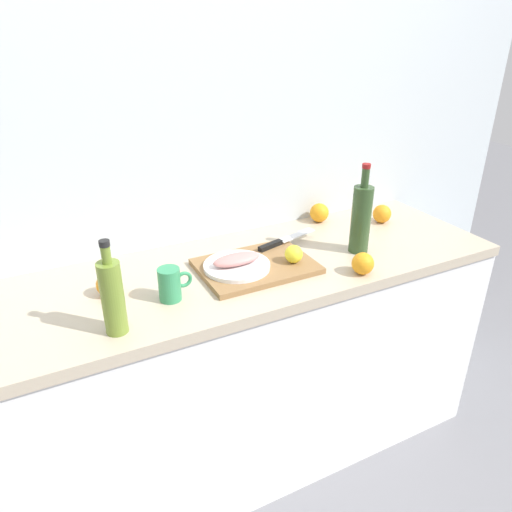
{
  "coord_description": "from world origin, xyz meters",
  "views": [
    {
      "loc": [
        -0.63,
        -1.38,
        1.7
      ],
      "look_at": [
        0.06,
        -0.03,
        0.95
      ],
      "focal_mm": 33.69,
      "sensor_mm": 36.0,
      "label": 1
    }
  ],
  "objects_px": {
    "fish_fillet": "(237,259)",
    "wine_bottle": "(361,218)",
    "chef_knife": "(280,242)",
    "lemon_0": "(294,254)",
    "coffee_mug_0": "(170,284)",
    "orange_0": "(108,285)",
    "white_plate": "(237,266)",
    "olive_oil_bottle": "(112,296)",
    "cutting_board": "(256,266)"
  },
  "relations": [
    {
      "from": "fish_fillet",
      "to": "chef_knife",
      "type": "relative_size",
      "value": 0.61
    },
    {
      "from": "lemon_0",
      "to": "orange_0",
      "type": "xyz_separation_m",
      "value": [
        -0.63,
        0.1,
        -0.01
      ]
    },
    {
      "from": "coffee_mug_0",
      "to": "white_plate",
      "type": "bearing_deg",
      "value": 14.09
    },
    {
      "from": "chef_knife",
      "to": "orange_0",
      "type": "distance_m",
      "value": 0.67
    },
    {
      "from": "fish_fillet",
      "to": "coffee_mug_0",
      "type": "height_order",
      "value": "coffee_mug_0"
    },
    {
      "from": "orange_0",
      "to": "lemon_0",
      "type": "bearing_deg",
      "value": -9.33
    },
    {
      "from": "lemon_0",
      "to": "wine_bottle",
      "type": "distance_m",
      "value": 0.3
    },
    {
      "from": "lemon_0",
      "to": "wine_bottle",
      "type": "height_order",
      "value": "wine_bottle"
    },
    {
      "from": "lemon_0",
      "to": "coffee_mug_0",
      "type": "distance_m",
      "value": 0.46
    },
    {
      "from": "olive_oil_bottle",
      "to": "wine_bottle",
      "type": "xyz_separation_m",
      "value": [
        0.94,
        0.11,
        0.02
      ]
    },
    {
      "from": "cutting_board",
      "to": "olive_oil_bottle",
      "type": "height_order",
      "value": "olive_oil_bottle"
    },
    {
      "from": "chef_knife",
      "to": "white_plate",
      "type": "bearing_deg",
      "value": -171.06
    },
    {
      "from": "fish_fillet",
      "to": "wine_bottle",
      "type": "relative_size",
      "value": 0.51
    },
    {
      "from": "white_plate",
      "to": "fish_fillet",
      "type": "height_order",
      "value": "fish_fillet"
    },
    {
      "from": "orange_0",
      "to": "white_plate",
      "type": "bearing_deg",
      "value": -6.68
    },
    {
      "from": "fish_fillet",
      "to": "chef_knife",
      "type": "height_order",
      "value": "fish_fillet"
    },
    {
      "from": "chef_knife",
      "to": "wine_bottle",
      "type": "bearing_deg",
      "value": -46.42
    },
    {
      "from": "chef_knife",
      "to": "fish_fillet",
      "type": "bearing_deg",
      "value": -171.06
    },
    {
      "from": "lemon_0",
      "to": "wine_bottle",
      "type": "relative_size",
      "value": 0.19
    },
    {
      "from": "olive_oil_bottle",
      "to": "coffee_mug_0",
      "type": "xyz_separation_m",
      "value": [
        0.19,
        0.1,
        -0.06
      ]
    },
    {
      "from": "cutting_board",
      "to": "wine_bottle",
      "type": "height_order",
      "value": "wine_bottle"
    },
    {
      "from": "white_plate",
      "to": "lemon_0",
      "type": "relative_size",
      "value": 3.6
    },
    {
      "from": "olive_oil_bottle",
      "to": "wine_bottle",
      "type": "relative_size",
      "value": 0.83
    },
    {
      "from": "white_plate",
      "to": "wine_bottle",
      "type": "distance_m",
      "value": 0.5
    },
    {
      "from": "chef_knife",
      "to": "cutting_board",
      "type": "bearing_deg",
      "value": -161.45
    },
    {
      "from": "cutting_board",
      "to": "coffee_mug_0",
      "type": "height_order",
      "value": "coffee_mug_0"
    },
    {
      "from": "lemon_0",
      "to": "coffee_mug_0",
      "type": "bearing_deg",
      "value": -178.48
    },
    {
      "from": "wine_bottle",
      "to": "orange_0",
      "type": "distance_m",
      "value": 0.93
    },
    {
      "from": "olive_oil_bottle",
      "to": "orange_0",
      "type": "distance_m",
      "value": 0.23
    },
    {
      "from": "white_plate",
      "to": "olive_oil_bottle",
      "type": "distance_m",
      "value": 0.49
    },
    {
      "from": "cutting_board",
      "to": "lemon_0",
      "type": "xyz_separation_m",
      "value": [
        0.12,
        -0.05,
        0.04
      ]
    },
    {
      "from": "fish_fillet",
      "to": "lemon_0",
      "type": "height_order",
      "value": "lemon_0"
    },
    {
      "from": "cutting_board",
      "to": "chef_knife",
      "type": "relative_size",
      "value": 1.4
    },
    {
      "from": "fish_fillet",
      "to": "coffee_mug_0",
      "type": "bearing_deg",
      "value": -165.91
    },
    {
      "from": "olive_oil_bottle",
      "to": "fish_fillet",
      "type": "bearing_deg",
      "value": 19.93
    },
    {
      "from": "fish_fillet",
      "to": "olive_oil_bottle",
      "type": "bearing_deg",
      "value": -160.07
    },
    {
      "from": "lemon_0",
      "to": "olive_oil_bottle",
      "type": "distance_m",
      "value": 0.66
    },
    {
      "from": "orange_0",
      "to": "cutting_board",
      "type": "bearing_deg",
      "value": -5.92
    },
    {
      "from": "lemon_0",
      "to": "cutting_board",
      "type": "bearing_deg",
      "value": 157.72
    },
    {
      "from": "chef_knife",
      "to": "orange_0",
      "type": "height_order",
      "value": "orange_0"
    },
    {
      "from": "lemon_0",
      "to": "chef_knife",
      "type": "bearing_deg",
      "value": 77.23
    },
    {
      "from": "fish_fillet",
      "to": "chef_knife",
      "type": "xyz_separation_m",
      "value": [
        0.23,
        0.11,
        -0.02
      ]
    },
    {
      "from": "olive_oil_bottle",
      "to": "chef_knife",
      "type": "bearing_deg",
      "value": 21.41
    },
    {
      "from": "olive_oil_bottle",
      "to": "cutting_board",
      "type": "bearing_deg",
      "value": 17.1
    },
    {
      "from": "wine_bottle",
      "to": "coffee_mug_0",
      "type": "relative_size",
      "value": 3.09
    },
    {
      "from": "coffee_mug_0",
      "to": "lemon_0",
      "type": "bearing_deg",
      "value": 1.52
    },
    {
      "from": "fish_fillet",
      "to": "olive_oil_bottle",
      "type": "distance_m",
      "value": 0.48
    },
    {
      "from": "white_plate",
      "to": "wine_bottle",
      "type": "xyz_separation_m",
      "value": [
        0.49,
        -0.05,
        0.11
      ]
    },
    {
      "from": "orange_0",
      "to": "wine_bottle",
      "type": "bearing_deg",
      "value": -6.18
    },
    {
      "from": "olive_oil_bottle",
      "to": "white_plate",
      "type": "bearing_deg",
      "value": 19.93
    }
  ]
}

